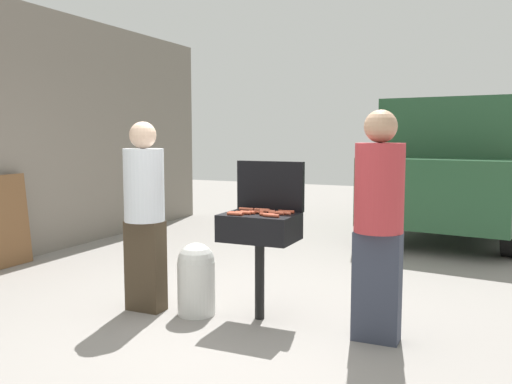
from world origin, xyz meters
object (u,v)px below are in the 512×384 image
object	(u,v)px
hot_dog_1	(267,215)
hot_dog_9	(243,213)
hot_dog_6	(268,211)
parked_minivan	(463,167)
hot_dog_5	(246,209)
hot_dog_7	(276,213)
bbq_grill	(260,231)
hot_dog_10	(262,210)
propane_tank	(196,277)
person_right	(379,217)
hot_dog_2	(237,213)
hot_dog_12	(283,213)
hot_dog_8	(256,212)
person_left	(144,209)
hot_dog_0	(235,214)
hot_dog_11	(248,212)
hot_dog_3	(286,212)
hot_dog_4	(271,216)

from	to	relation	value
hot_dog_1	hot_dog_9	size ratio (longest dim) A/B	1.00
hot_dog_6	parked_minivan	world-z (taller)	parked_minivan
hot_dog_5	hot_dog_7	world-z (taller)	same
bbq_grill	hot_dog_10	size ratio (longest dim) A/B	6.77
propane_tank	person_right	xyz separation A→B (m)	(1.52, 0.04, 0.60)
hot_dog_2	hot_dog_9	distance (m)	0.06
hot_dog_7	hot_dog_12	world-z (taller)	same
hot_dog_2	parked_minivan	distance (m)	5.28
hot_dog_8	person_left	distance (m)	0.99
hot_dog_6	hot_dog_10	bearing A→B (deg)	142.69
hot_dog_5	person_right	bearing A→B (deg)	-9.89
hot_dog_0	parked_minivan	world-z (taller)	parked_minivan
hot_dog_9	person_right	bearing A→B (deg)	0.30
hot_dog_9	hot_dog_11	world-z (taller)	same
hot_dog_9	hot_dog_10	bearing A→B (deg)	73.10
hot_dog_5	hot_dog_6	xyz separation A→B (m)	(0.22, -0.04, 0.00)
hot_dog_7	person_left	distance (m)	1.16
hot_dog_3	hot_dog_8	distance (m)	0.25
hot_dog_1	person_left	bearing A→B (deg)	-174.77
hot_dog_0	parked_minivan	xyz separation A→B (m)	(1.40, 5.13, 0.13)
hot_dog_6	hot_dog_12	world-z (taller)	same
hot_dog_8	person_right	world-z (taller)	person_right
hot_dog_10	hot_dog_11	bearing A→B (deg)	-103.90
hot_dog_4	person_right	bearing A→B (deg)	3.58
parked_minivan	propane_tank	bearing A→B (deg)	78.05
hot_dog_0	hot_dog_10	size ratio (longest dim) A/B	1.00
person_right	hot_dog_12	bearing A→B (deg)	0.78
hot_dog_6	person_left	world-z (taller)	person_left
hot_dog_0	hot_dog_3	world-z (taller)	same
hot_dog_5	hot_dog_4	bearing A→B (deg)	-37.07
hot_dog_4	person_left	world-z (taller)	person_left
hot_dog_9	hot_dog_10	world-z (taller)	same
hot_dog_11	person_left	bearing A→B (deg)	-170.46
hot_dog_11	hot_dog_2	bearing A→B (deg)	-131.86
hot_dog_9	bbq_grill	bearing A→B (deg)	39.17
propane_tank	hot_dog_5	bearing A→B (deg)	34.48
propane_tank	parked_minivan	world-z (taller)	parked_minivan
hot_dog_4	person_left	size ratio (longest dim) A/B	0.08
hot_dog_2	hot_dog_3	world-z (taller)	same
hot_dog_1	hot_dog_8	distance (m)	0.17
hot_dog_11	propane_tank	size ratio (longest dim) A/B	0.21
hot_dog_6	propane_tank	size ratio (longest dim) A/B	0.21
bbq_grill	hot_dog_4	world-z (taller)	hot_dog_4
hot_dog_1	hot_dog_3	size ratio (longest dim) A/B	1.00
hot_dog_2	hot_dog_11	xyz separation A→B (m)	(0.07, 0.07, 0.00)
hot_dog_2	hot_dog_4	bearing A→B (deg)	-1.95
hot_dog_2	hot_dog_11	size ratio (longest dim) A/B	1.00
hot_dog_4	hot_dog_7	bearing A→B (deg)	95.77
hot_dog_9	person_left	world-z (taller)	person_left
hot_dog_11	propane_tank	distance (m)	0.73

